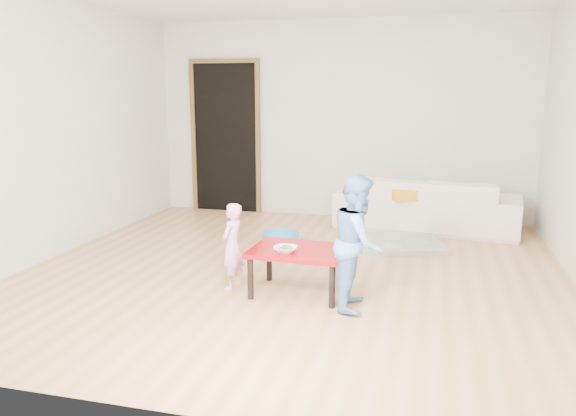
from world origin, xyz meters
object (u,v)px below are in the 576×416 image
at_px(sofa, 427,203).
at_px(bowl, 286,249).
at_px(child_blue, 358,242).
at_px(basin, 280,238).
at_px(red_table, 299,271).
at_px(child_pink, 232,246).

xyz_separation_m(sofa, bowl, (-1.07, -2.75, 0.09)).
xyz_separation_m(sofa, child_blue, (-0.47, -2.79, 0.21)).
distance_m(bowl, basin, 1.71).
bearing_deg(child_blue, red_table, 68.98).
height_order(bowl, child_blue, child_blue).
height_order(bowl, child_pink, child_pink).
relative_size(sofa, red_table, 2.80).
xyz_separation_m(child_pink, basin, (0.02, 1.49, -0.31)).
height_order(child_pink, basin, child_pink).
height_order(sofa, child_pink, child_pink).
relative_size(red_table, child_pink, 1.04).
bearing_deg(red_table, sofa, 69.28).
distance_m(sofa, basin, 1.95).
bearing_deg(basin, bowl, -73.10).
bearing_deg(bowl, basin, 106.90).
relative_size(bowl, basin, 0.45).
height_order(child_pink, child_blue, child_blue).
distance_m(sofa, child_blue, 2.84).
bearing_deg(child_pink, child_blue, 89.06).
bearing_deg(sofa, child_blue, 87.46).
distance_m(child_pink, basin, 1.52).
bearing_deg(red_table, child_blue, -18.83).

